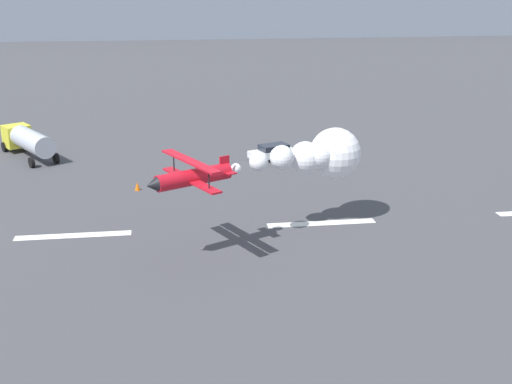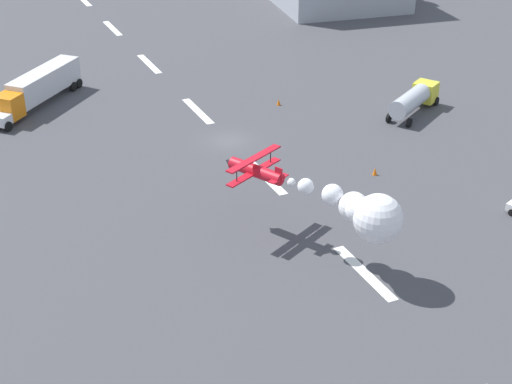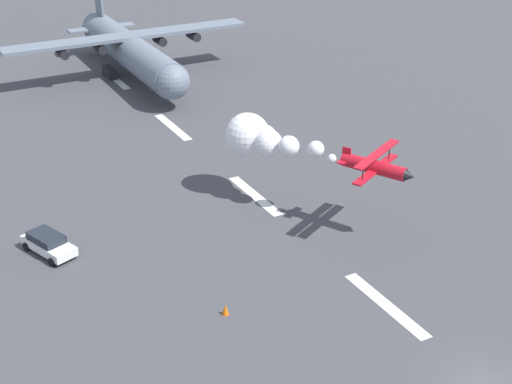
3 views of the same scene
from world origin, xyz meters
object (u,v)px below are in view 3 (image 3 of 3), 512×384
traffic_cone_far (225,309)px  cargo_transport_plane (133,52)px  stunt_biplane_red (266,140)px  airport_staff_sedan (48,243)px

traffic_cone_far → cargo_transport_plane: bearing=-13.7°
stunt_biplane_red → airport_staff_sedan: 18.64m
airport_staff_sedan → traffic_cone_far: (-12.83, -7.92, -0.44)m
cargo_transport_plane → stunt_biplane_red: cargo_transport_plane is taller
stunt_biplane_red → traffic_cone_far: 17.06m
stunt_biplane_red → traffic_cone_far: stunt_biplane_red is taller
cargo_transport_plane → airport_staff_sedan: bearing=151.1°
cargo_transport_plane → stunt_biplane_red: size_ratio=2.00×
airport_staff_sedan → traffic_cone_far: airport_staff_sedan is taller
cargo_transport_plane → traffic_cone_far: cargo_transport_plane is taller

